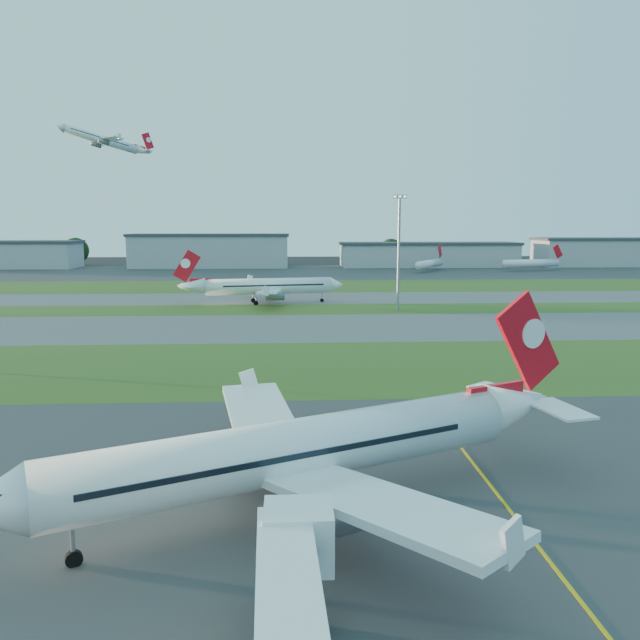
{
  "coord_description": "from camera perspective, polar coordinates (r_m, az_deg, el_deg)",
  "views": [
    {
      "loc": [
        -9.92,
        -31.44,
        19.23
      ],
      "look_at": [
        -5.79,
        48.29,
        7.0
      ],
      "focal_mm": 35.0,
      "sensor_mm": 36.0,
      "label": 1
    }
  ],
  "objects": [
    {
      "name": "ground",
      "position": [
        38.17,
        13.52,
        -21.8
      ],
      "size": [
        700.0,
        700.0,
        0.0
      ],
      "primitive_type": "plane",
      "color": "black",
      "rests_on": "ground"
    },
    {
      "name": "apron_near",
      "position": [
        38.16,
        13.52,
        -21.8
      ],
      "size": [
        300.0,
        70.0,
        0.01
      ],
      "primitive_type": "cube",
      "color": "#333335",
      "rests_on": "ground"
    },
    {
      "name": "grass_strip_a",
      "position": [
        86.2,
        3.73,
        -4.2
      ],
      "size": [
        300.0,
        34.0,
        0.01
      ],
      "primitive_type": "cube",
      "color": "#374F1A",
      "rests_on": "ground"
    },
    {
      "name": "taxiway_a",
      "position": [
        118.43,
        1.88,
        -0.64
      ],
      "size": [
        300.0,
        32.0,
        0.01
      ],
      "primitive_type": "cube",
      "color": "#515154",
      "rests_on": "ground"
    },
    {
      "name": "grass_strip_b",
      "position": [
        143.08,
        1.04,
        0.99
      ],
      "size": [
        300.0,
        18.0,
        0.01
      ],
      "primitive_type": "cube",
      "color": "#374F1A",
      "rests_on": "ground"
    },
    {
      "name": "taxiway_b",
      "position": [
        164.87,
        0.51,
        2.01
      ],
      "size": [
        300.0,
        26.0,
        0.01
      ],
      "primitive_type": "cube",
      "color": "#515154",
      "rests_on": "ground"
    },
    {
      "name": "grass_strip_c",
      "position": [
        197.63,
        -0.07,
        3.13
      ],
      "size": [
        300.0,
        40.0,
        0.01
      ],
      "primitive_type": "cube",
      "color": "#374F1A",
      "rests_on": "ground"
    },
    {
      "name": "apron_far",
      "position": [
        257.35,
        -0.75,
        4.42
      ],
      "size": [
        400.0,
        80.0,
        0.01
      ],
      "primitive_type": "cube",
      "color": "#333335",
      "rests_on": "ground"
    },
    {
      "name": "yellow_line",
      "position": [
        39.76,
        20.93,
        -20.83
      ],
      "size": [
        0.25,
        60.0,
        0.02
      ],
      "primitive_type": "cube",
      "color": "gold",
      "rests_on": "ground"
    },
    {
      "name": "airliner_parked",
      "position": [
        42.22,
        -1.68,
        -11.85
      ],
      "size": [
        37.42,
        31.89,
        12.53
      ],
      "rotation": [
        0.0,
        0.0,
        0.43
      ],
      "color": "white",
      "rests_on": "ground"
    },
    {
      "name": "airliner_taxiing",
      "position": [
        153.35,
        -4.83,
        3.05
      ],
      "size": [
        38.06,
        32.02,
        11.96
      ],
      "rotation": [
        0.0,
        0.0,
        3.32
      ],
      "color": "white",
      "rests_on": "ground"
    },
    {
      "name": "airliner_departing",
      "position": [
        259.19,
        -19.27,
        15.3
      ],
      "size": [
        29.83,
        25.73,
        10.56
      ],
      "rotation": [
        0.0,
        0.0,
        0.55
      ],
      "color": "white"
    },
    {
      "name": "mini_jet_near",
      "position": [
        263.43,
        9.99,
        5.11
      ],
      "size": [
        16.8,
        25.07,
        9.48
      ],
      "rotation": [
        0.0,
        0.0,
        1.0
      ],
      "color": "white",
      "rests_on": "ground"
    },
    {
      "name": "mini_jet_far",
      "position": [
        277.48,
        18.73,
        4.96
      ],
      "size": [
        28.23,
        9.05,
        9.48
      ],
      "rotation": [
        0.0,
        0.0,
        0.23
      ],
      "color": "white",
      "rests_on": "ground"
    },
    {
      "name": "light_mast_centre",
      "position": [
        141.72,
        7.22,
        6.85
      ],
      "size": [
        3.2,
        0.7,
        25.8
      ],
      "color": "gray",
      "rests_on": "ground"
    },
    {
      "name": "hangar_west",
      "position": [
        288.81,
        -10.0,
        6.28
      ],
      "size": [
        71.4,
        23.0,
        15.2
      ],
      "color": "#94969B",
      "rests_on": "ground"
    },
    {
      "name": "hangar_east",
      "position": [
        294.02,
        9.85,
        5.93
      ],
      "size": [
        81.6,
        23.0,
        11.2
      ],
      "color": "#94969B",
      "rests_on": "ground"
    },
    {
      "name": "hangar_far_east",
      "position": [
        330.76,
        27.09,
        5.58
      ],
      "size": [
        96.9,
        23.0,
        13.2
      ],
      "color": "#94969B",
      "rests_on": "ground"
    },
    {
      "name": "tree_west",
      "position": [
        317.85,
        -21.43,
        5.93
      ],
      "size": [
        12.1,
        12.1,
        13.2
      ],
      "color": "black",
      "rests_on": "ground"
    },
    {
      "name": "tree_mid_west",
      "position": [
        297.91,
        -4.93,
        6.1
      ],
      "size": [
        9.9,
        9.9,
        10.8
      ],
      "color": "black",
      "rests_on": "ground"
    },
    {
      "name": "tree_mid_east",
      "position": [
        304.81,
        6.51,
        6.32
      ],
      "size": [
        11.55,
        11.55,
        12.6
      ],
      "color": "black",
      "rests_on": "ground"
    },
    {
      "name": "tree_east",
      "position": [
        323.79,
        19.84,
        5.88
      ],
      "size": [
        10.45,
        10.45,
        11.4
      ],
      "color": "black",
      "rests_on": "ground"
    }
  ]
}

